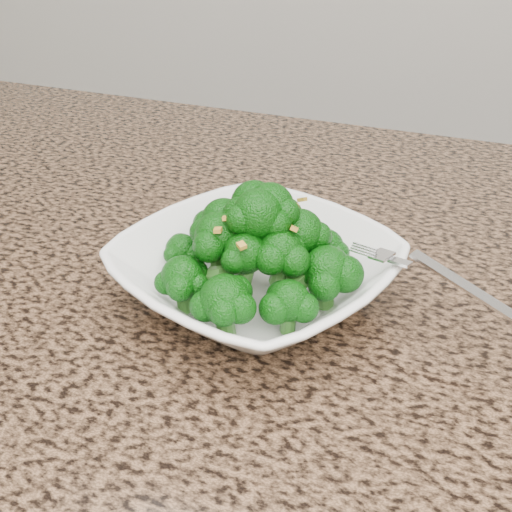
% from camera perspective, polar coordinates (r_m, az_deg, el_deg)
% --- Properties ---
extents(granite_counter, '(1.64, 1.04, 0.03)m').
position_cam_1_polar(granite_counter, '(0.60, 6.00, -6.93)').
color(granite_counter, brown).
rests_on(granite_counter, cabinet).
extents(bowl, '(0.32, 0.32, 0.06)m').
position_cam_1_polar(bowl, '(0.60, 0.00, -1.61)').
color(bowl, white).
rests_on(bowl, granite_counter).
extents(broccoli_pile, '(0.22, 0.22, 0.08)m').
position_cam_1_polar(broccoli_pile, '(0.57, 0.00, 4.16)').
color(broccoli_pile, '#0A4C08').
rests_on(broccoli_pile, bowl).
extents(garlic_topping, '(0.13, 0.13, 0.01)m').
position_cam_1_polar(garlic_topping, '(0.55, 0.00, 7.94)').
color(garlic_topping, gold).
rests_on(garlic_topping, broccoli_pile).
extents(fork, '(0.16, 0.09, 0.01)m').
position_cam_1_polar(fork, '(0.57, 13.02, -0.62)').
color(fork, silver).
rests_on(fork, bowl).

